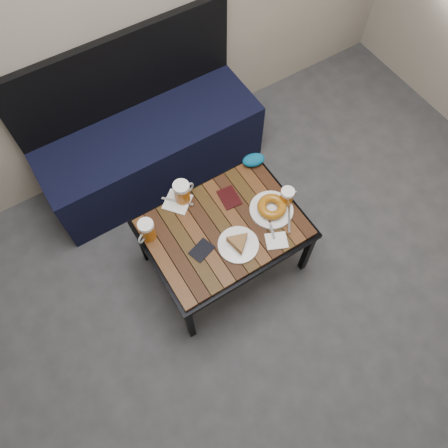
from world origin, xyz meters
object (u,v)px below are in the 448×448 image
cafe_table (224,230)px  beer_mug_centre (182,192)px  bench (150,144)px  beer_mug_right (287,197)px  passport_navy (202,250)px  knit_pouch (254,160)px  plate_bagel (272,208)px  beer_mug_left (147,230)px  plate_pie (238,243)px  passport_burgundy (229,198)px

cafe_table → beer_mug_centre: (-0.10, 0.26, 0.12)m
bench → beer_mug_right: 1.02m
cafe_table → passport_navy: 0.19m
beer_mug_centre → passport_navy: beer_mug_centre is taller
cafe_table → beer_mug_right: bearing=-8.3°
bench → knit_pouch: size_ratio=10.74×
beer_mug_right → plate_bagel: size_ratio=0.41×
beer_mug_centre → beer_mug_right: (0.46, -0.31, -0.01)m
bench → beer_mug_centre: size_ratio=9.90×
beer_mug_left → beer_mug_centre: bearing=174.1°
plate_pie → passport_burgundy: plate_pie is taller
cafe_table → plate_bagel: size_ratio=2.92×
beer_mug_centre → passport_burgundy: size_ratio=1.06×
cafe_table → passport_navy: (-0.17, -0.06, 0.05)m
knit_pouch → passport_navy: bearing=-149.1°
beer_mug_left → plate_bagel: bearing=134.5°
plate_bagel → beer_mug_left: bearing=161.3°
plate_pie → passport_navy: 0.19m
passport_burgundy → plate_pie: bearing=-106.9°
knit_pouch → bench: bearing=123.7°
plate_pie → knit_pouch: 0.53m
beer_mug_left → beer_mug_right: 0.76m
beer_mug_right → plate_pie: 0.37m
cafe_table → passport_navy: bearing=-161.5°
cafe_table → knit_pouch: size_ratio=6.44×
plate_bagel → passport_navy: (-0.44, -0.00, -0.02)m
beer_mug_left → beer_mug_right: (0.72, -0.21, -0.01)m
beer_mug_centre → plate_pie: bearing=-90.9°
beer_mug_left → plate_bagel: (0.63, -0.21, -0.04)m
beer_mug_right → plate_pie: (-0.36, -0.08, -0.04)m
plate_pie → bench: bearing=92.1°
beer_mug_left → passport_navy: size_ratio=1.10×
beer_mug_centre → plate_bagel: 0.48m
bench → beer_mug_left: (-0.33, -0.69, 0.26)m
plate_bagel → passport_navy: size_ratio=2.44×
bench → passport_burgundy: size_ratio=10.52×
passport_navy → knit_pouch: size_ratio=0.90×
beer_mug_left → plate_bagel: size_ratio=0.45×
plate_pie → knit_pouch: (0.36, 0.39, 0.00)m
plate_bagel → knit_pouch: (0.09, 0.31, 0.00)m
cafe_table → bench: bearing=92.2°
passport_burgundy → knit_pouch: 0.27m
cafe_table → passport_navy: passport_navy is taller
bench → beer_mug_right: (0.40, -0.90, 0.26)m
beer_mug_left → plate_bagel: beer_mug_left is taller
cafe_table → beer_mug_right: 0.38m
plate_pie → cafe_table: bearing=91.6°
beer_mug_left → beer_mug_right: beer_mug_left is taller
bench → beer_mug_left: bearing=-115.5°
cafe_table → passport_burgundy: passport_burgundy is taller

